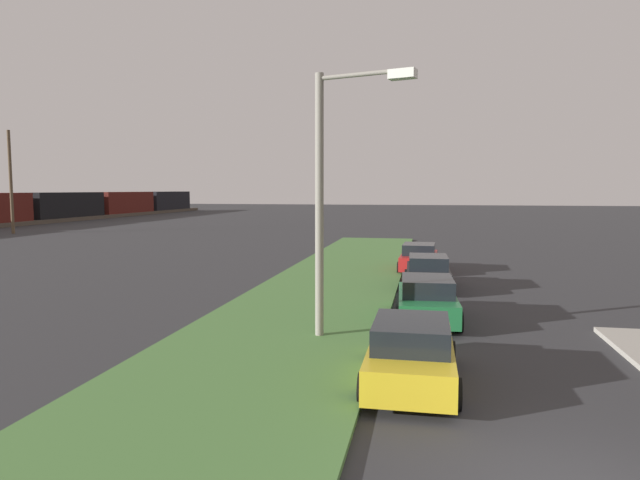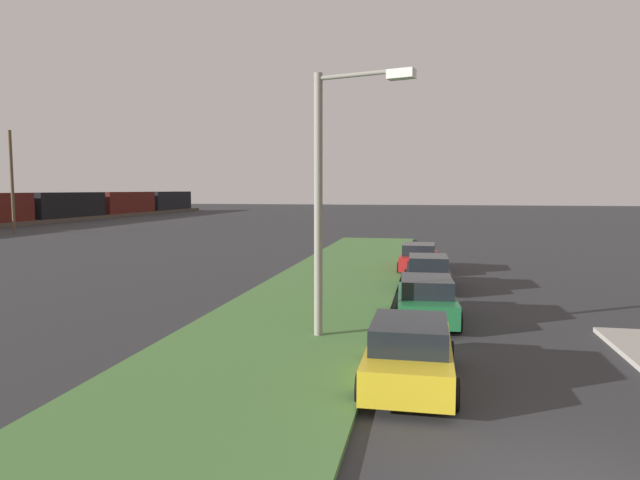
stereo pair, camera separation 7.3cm
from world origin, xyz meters
name	(u,v)px [view 1 (the left image)]	position (x,y,z in m)	size (l,w,h in m)	color
grass_median	(298,316)	(10.00, 6.33, 0.06)	(60.00, 6.00, 0.12)	#477238
parked_car_yellow	(411,353)	(4.29, 2.41, 0.72)	(4.30, 2.02, 1.47)	gold
parked_car_green	(427,300)	(10.37, 2.09, 0.72)	(4.38, 2.18, 1.47)	#1E6B38
parked_car_black	(428,273)	(16.41, 2.05, 0.72)	(4.35, 2.11, 1.47)	black
parked_car_red	(419,258)	(21.69, 2.52, 0.72)	(4.36, 2.14, 1.47)	red
streetlight	(331,186)	(7.49, 4.77, 4.39)	(1.04, 2.81, 7.50)	gray
distant_utility_pole	(11,182)	(39.71, 41.87, 5.00)	(0.30, 0.30, 10.00)	brown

